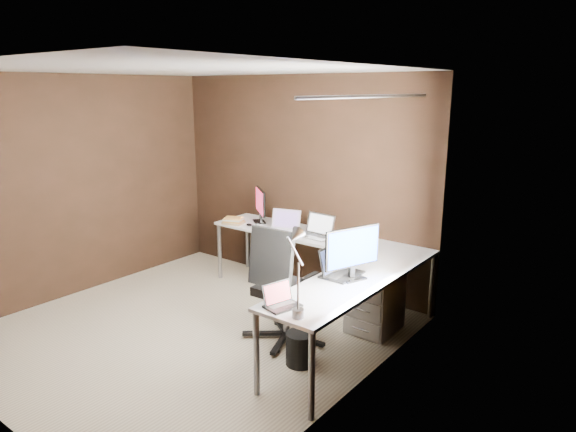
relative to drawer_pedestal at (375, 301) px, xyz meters
The scene contains 15 objects.
room 1.82m from the drawer_pedestal, 135.13° to the right, with size 3.60×3.60×2.50m.
desk 0.71m from the drawer_pedestal, 169.36° to the right, with size 2.65×2.25×0.73m.
drawer_pedestal is the anchor object (origin of this frame).
monitor_left 1.99m from the drawer_pedestal, 167.50° to the left, with size 0.39×0.32×0.42m.
monitor_right 0.91m from the drawer_pedestal, 83.35° to the right, with size 0.23×0.53×0.46m.
laptop_white 1.47m from the drawer_pedestal, 167.97° to the left, with size 0.41×0.34×0.23m.
laptop_silver 1.09m from the drawer_pedestal, 160.85° to the left, with size 0.38×0.28×0.24m.
laptop_black_big 0.75m from the drawer_pedestal, 97.99° to the right, with size 0.27×0.38×0.25m.
laptop_black_small 1.50m from the drawer_pedestal, 92.51° to the right, with size 0.24×0.30×0.18m.
book_stack 2.10m from the drawer_pedestal, behind, with size 0.28×0.25×0.08m.
mouse_left 1.87m from the drawer_pedestal, behind, with size 0.08×0.05×0.03m, color black.
mouse_corner 0.75m from the drawer_pedestal, 156.42° to the left, with size 0.08×0.05×0.03m, color black.
desk_lamp 1.66m from the drawer_pedestal, 86.16° to the right, with size 0.20×0.24×0.64m.
office_chair 0.92m from the drawer_pedestal, 129.48° to the right, with size 0.64×0.64×1.13m.
wastebasket 1.02m from the drawer_pedestal, 101.00° to the right, with size 0.25×0.25×0.29m, color black.
Camera 1 is at (3.62, -3.09, 2.34)m, focal length 32.00 mm.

